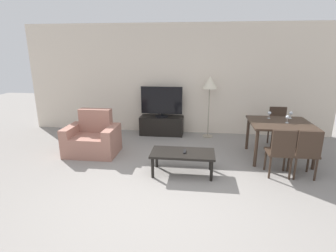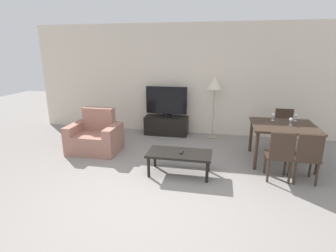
{
  "view_description": "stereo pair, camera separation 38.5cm",
  "coord_description": "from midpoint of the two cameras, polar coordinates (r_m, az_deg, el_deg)",
  "views": [
    {
      "loc": [
        0.59,
        -3.12,
        2.06
      ],
      "look_at": [
        0.0,
        1.72,
        0.65
      ],
      "focal_mm": 28.0,
      "sensor_mm": 36.0,
      "label": 1
    },
    {
      "loc": [
        0.97,
        -3.06,
        2.06
      ],
      "look_at": [
        0.0,
        1.72,
        0.65
      ],
      "focal_mm": 28.0,
      "sensor_mm": 36.0,
      "label": 2
    }
  ],
  "objects": [
    {
      "name": "dining_table",
      "position": [
        5.39,
        25.71,
        -0.65
      ],
      "size": [
        1.14,
        1.02,
        0.74
      ],
      "color": "#38281E",
      "rests_on": "ground_plane"
    },
    {
      "name": "floor_lamp",
      "position": [
        6.27,
        11.88,
        8.62
      ],
      "size": [
        0.35,
        0.35,
        1.48
      ],
      "color": "gray",
      "rests_on": "ground_plane"
    },
    {
      "name": "dining_chair_far",
      "position": [
        6.25,
        25.55,
        -0.21
      ],
      "size": [
        0.4,
        0.4,
        0.85
      ],
      "color": "#38281E",
      "rests_on": "ground_plane"
    },
    {
      "name": "ground_plane",
      "position": [
        3.8,
        -2.36,
        -16.79
      ],
      "size": [
        18.0,
        18.0,
        0.0
      ],
      "primitive_type": "plane",
      "color": "gray"
    },
    {
      "name": "wine_glass_center",
      "position": [
        5.58,
        23.78,
        2.11
      ],
      "size": [
        0.07,
        0.07,
        0.15
      ],
      "color": "silver",
      "rests_on": "dining_table"
    },
    {
      "name": "tv_stand",
      "position": [
        6.63,
        1.32,
        0.11
      ],
      "size": [
        1.08,
        0.44,
        0.46
      ],
      "color": "black",
      "rests_on": "ground_plane"
    },
    {
      "name": "coffee_table",
      "position": [
        4.49,
        4.96,
        -6.36
      ],
      "size": [
        1.08,
        0.54,
        0.4
      ],
      "color": "black",
      "rests_on": "ground_plane"
    },
    {
      "name": "remote_primary",
      "position": [
        4.47,
        5.39,
        -5.69
      ],
      "size": [
        0.04,
        0.15,
        0.02
      ],
      "color": "black",
      "rests_on": "coffee_table"
    },
    {
      "name": "armchair",
      "position": [
        5.66,
        -13.65,
        -2.42
      ],
      "size": [
        1.03,
        0.74,
        0.89
      ],
      "color": "#9E6B5B",
      "rests_on": "ground_plane"
    },
    {
      "name": "wine_glass_left",
      "position": [
        5.35,
        27.11,
        1.14
      ],
      "size": [
        0.07,
        0.07,
        0.15
      ],
      "color": "silver",
      "rests_on": "dining_table"
    },
    {
      "name": "wine_glass_right",
      "position": [
        5.73,
        27.86,
        1.94
      ],
      "size": [
        0.07,
        0.07,
        0.15
      ],
      "color": "silver",
      "rests_on": "dining_table"
    },
    {
      "name": "dining_chair_near_right",
      "position": [
        4.76,
        30.04,
        -5.64
      ],
      "size": [
        0.4,
        0.4,
        0.85
      ],
      "color": "#38281E",
      "rests_on": "ground_plane"
    },
    {
      "name": "tv",
      "position": [
        6.49,
        1.35,
        5.29
      ],
      "size": [
        1.02,
        0.32,
        0.75
      ],
      "color": "black",
      "rests_on": "tv_stand"
    },
    {
      "name": "wall_back",
      "position": [
        6.65,
        4.71,
        9.95
      ],
      "size": [
        7.72,
        0.06,
        2.7
      ],
      "color": "beige",
      "rests_on": "ground_plane"
    },
    {
      "name": "dining_chair_near",
      "position": [
        4.65,
        25.38,
        -5.5
      ],
      "size": [
        0.4,
        0.4,
        0.85
      ],
      "color": "#38281E",
      "rests_on": "ground_plane"
    }
  ]
}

